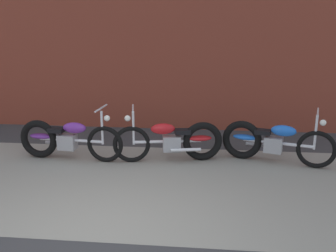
{
  "coord_description": "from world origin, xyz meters",
  "views": [
    {
      "loc": [
        1.25,
        -3.84,
        2.5
      ],
      "look_at": [
        0.62,
        2.48,
        0.75
      ],
      "focal_mm": 40.83,
      "sensor_mm": 36.0,
      "label": 1
    }
  ],
  "objects": [
    {
      "name": "sidewalk_slab",
      "position": [
        0.0,
        1.75,
        0.0
      ],
      "size": [
        36.0,
        3.5,
        0.01
      ],
      "primitive_type": "cube",
      "color": "gray",
      "rests_on": "ground"
    },
    {
      "name": "motorcycle_red",
      "position": [
        0.73,
        2.79,
        0.4
      ],
      "size": [
        1.99,
        0.65,
        1.03
      ],
      "rotation": [
        0.0,
        0.0,
        3.33
      ],
      "color": "black",
      "rests_on": "ground"
    },
    {
      "name": "brick_building_wall",
      "position": [
        0.0,
        5.2,
        2.65
      ],
      "size": [
        36.0,
        0.5,
        5.3
      ],
      "primitive_type": "cube",
      "color": "brown",
      "rests_on": "ground"
    },
    {
      "name": "motorcycle_purple",
      "position": [
        -1.35,
        2.67,
        0.4
      ],
      "size": [
        2.01,
        0.58,
        1.03
      ],
      "rotation": [
        0.0,
        0.0,
        -0.08
      ],
      "color": "black",
      "rests_on": "ground"
    },
    {
      "name": "motorcycle_blue",
      "position": [
        2.42,
        2.91,
        0.4
      ],
      "size": [
        1.96,
        0.8,
        1.03
      ],
      "rotation": [
        0.0,
        0.0,
        -0.28
      ],
      "color": "black",
      "rests_on": "ground"
    },
    {
      "name": "ground_plane",
      "position": [
        0.0,
        0.0,
        0.0
      ],
      "size": [
        80.0,
        80.0,
        0.0
      ],
      "primitive_type": "plane",
      "color": "#38383A"
    }
  ]
}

